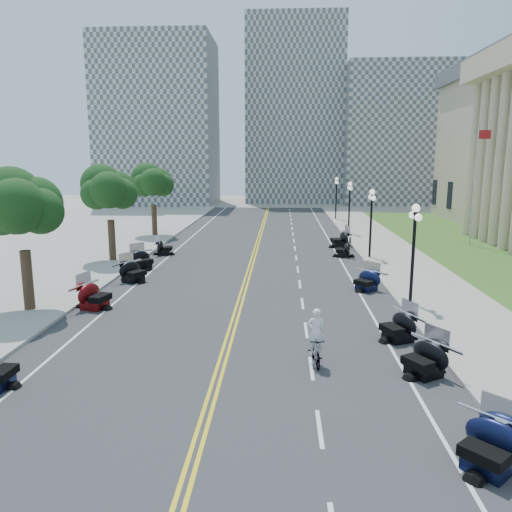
{
  "coord_description": "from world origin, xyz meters",
  "views": [
    {
      "loc": [
        2.12,
        -20.53,
        7.24
      ],
      "look_at": [
        0.71,
        6.32,
        2.0
      ],
      "focal_mm": 35.0,
      "sensor_mm": 36.0,
      "label": 1
    }
  ],
  "objects": [
    {
      "name": "motorcycle_s_9",
      "position": [
        -6.9,
        16.67,
        0.63
      ],
      "size": [
        1.91,
        1.91,
        1.26
      ],
      "primitive_type": null,
      "rotation": [
        0.0,
        0.0,
        1.64
      ],
      "color": "black",
      "rests_on": "road"
    },
    {
      "name": "lane_dash_10",
      "position": [
        3.2,
        16.0,
        0.01
      ],
      "size": [
        0.12,
        2.0,
        0.0
      ],
      "primitive_type": "cube",
      "color": "white",
      "rests_on": "road"
    },
    {
      "name": "motorcycle_s_7",
      "position": [
        -6.75,
        8.09,
        0.69
      ],
      "size": [
        2.71,
        2.71,
        1.38
      ],
      "primitive_type": null,
      "rotation": [
        0.0,
        0.0,
        1.03
      ],
      "color": "black",
      "rests_on": "road"
    },
    {
      "name": "distant_block_a",
      "position": [
        -18.0,
        62.0,
        13.0
      ],
      "size": [
        18.0,
        14.0,
        26.0
      ],
      "primitive_type": "cube",
      "color": "gray",
      "rests_on": "ground"
    },
    {
      "name": "lane_dash_8",
      "position": [
        3.2,
        8.0,
        0.01
      ],
      "size": [
        0.12,
        2.0,
        0.0
      ],
      "primitive_type": "cube",
      "color": "white",
      "rests_on": "road"
    },
    {
      "name": "motorcycle_n_9",
      "position": [
        6.73,
        16.59,
        0.62
      ],
      "size": [
        1.82,
        1.82,
        1.24
      ],
      "primitive_type": null,
      "rotation": [
        0.0,
        0.0,
        -1.6
      ],
      "color": "black",
      "rests_on": "road"
    },
    {
      "name": "ground",
      "position": [
        0.0,
        0.0,
        0.0
      ],
      "size": [
        160.0,
        160.0,
        0.0
      ],
      "primitive_type": "plane",
      "color": "gray"
    },
    {
      "name": "motorcycle_n_10",
      "position": [
        6.95,
        20.58,
        0.75
      ],
      "size": [
        2.54,
        2.54,
        1.5
      ],
      "primitive_type": null,
      "rotation": [
        0.0,
        0.0,
        -1.36
      ],
      "color": "black",
      "rests_on": "road"
    },
    {
      "name": "motorcycle_s_8",
      "position": [
        -7.2,
        11.58,
        0.69
      ],
      "size": [
        2.79,
        2.79,
        1.38
      ],
      "primitive_type": null,
      "rotation": [
        0.0,
        0.0,
        0.81
      ],
      "color": "black",
      "rests_on": "road"
    },
    {
      "name": "lane_dash_12",
      "position": [
        3.2,
        24.0,
        0.01
      ],
      "size": [
        0.12,
        2.0,
        0.0
      ],
      "primitive_type": "cube",
      "color": "white",
      "rests_on": "road"
    },
    {
      "name": "street_lamp_3",
      "position": [
        8.6,
        16.0,
        2.6
      ],
      "size": [
        0.5,
        1.2,
        4.9
      ],
      "primitive_type": null,
      "color": "black",
      "rests_on": "sidewalk_north"
    },
    {
      "name": "lane_dash_16",
      "position": [
        3.2,
        40.0,
        0.01
      ],
      "size": [
        0.12,
        2.0,
        0.0
      ],
      "primitive_type": "cube",
      "color": "white",
      "rests_on": "road"
    },
    {
      "name": "lane_dash_13",
      "position": [
        3.2,
        28.0,
        0.01
      ],
      "size": [
        0.12,
        2.0,
        0.0
      ],
      "primitive_type": "cube",
      "color": "white",
      "rests_on": "road"
    },
    {
      "name": "lane_dash_6",
      "position": [
        3.2,
        0.0,
        0.01
      ],
      "size": [
        0.12,
        2.0,
        0.0
      ],
      "primitive_type": "cube",
      "color": "white",
      "rests_on": "road"
    },
    {
      "name": "lane_dash_5",
      "position": [
        3.2,
        -4.0,
        0.01
      ],
      "size": [
        0.12,
        2.0,
        0.0
      ],
      "primitive_type": "cube",
      "color": "white",
      "rests_on": "road"
    },
    {
      "name": "lane_dash_18",
      "position": [
        3.2,
        48.0,
        0.01
      ],
      "size": [
        0.12,
        2.0,
        0.0
      ],
      "primitive_type": "cube",
      "color": "white",
      "rests_on": "road"
    },
    {
      "name": "tree_4",
      "position": [
        -10.0,
        26.0,
        4.75
      ],
      "size": [
        4.8,
        4.8,
        9.2
      ],
      "primitive_type": null,
      "color": "#235619",
      "rests_on": "sidewalk_south"
    },
    {
      "name": "motorcycle_n_3",
      "position": [
        7.04,
        -9.65,
        0.67
      ],
      "size": [
        2.71,
        2.71,
        1.34
      ],
      "primitive_type": null,
      "rotation": [
        0.0,
        0.0,
        -0.82
      ],
      "color": "black",
      "rests_on": "road"
    },
    {
      "name": "lane_dash_14",
      "position": [
        3.2,
        32.0,
        0.01
      ],
      "size": [
        0.12,
        2.0,
        0.0
      ],
      "primitive_type": "cube",
      "color": "white",
      "rests_on": "road"
    },
    {
      "name": "road",
      "position": [
        0.0,
        10.0,
        0.0
      ],
      "size": [
        16.0,
        90.0,
        0.01
      ],
      "primitive_type": "cube",
      "color": "#333335",
      "rests_on": "ground"
    },
    {
      "name": "lane_dash_11",
      "position": [
        3.2,
        20.0,
        0.01
      ],
      "size": [
        0.12,
        2.0,
        0.0
      ],
      "primitive_type": "cube",
      "color": "white",
      "rests_on": "road"
    },
    {
      "name": "tree_3",
      "position": [
        -10.0,
        14.0,
        4.75
      ],
      "size": [
        4.8,
        4.8,
        9.2
      ],
      "primitive_type": null,
      "color": "#235619",
      "rests_on": "sidewalk_south"
    },
    {
      "name": "lane_dash_9",
      "position": [
        3.2,
        12.0,
        0.01
      ],
      "size": [
        0.12,
        2.0,
        0.0
      ],
      "primitive_type": "cube",
      "color": "white",
      "rests_on": "road"
    },
    {
      "name": "motorcycle_n_7",
      "position": [
        6.86,
        6.76,
        0.64
      ],
      "size": [
        2.58,
        2.58,
        1.27
      ],
      "primitive_type": null,
      "rotation": [
        0.0,
        0.0,
        -0.79
      ],
      "color": "black",
      "rests_on": "road"
    },
    {
      "name": "lane_dash_15",
      "position": [
        3.2,
        36.0,
        0.01
      ],
      "size": [
        0.12,
        2.0,
        0.0
      ],
      "primitive_type": "cube",
      "color": "white",
      "rests_on": "road"
    },
    {
      "name": "tree_2",
      "position": [
        -10.0,
        2.0,
        4.75
      ],
      "size": [
        4.8,
        4.8,
        9.2
      ],
      "primitive_type": null,
      "color": "#235619",
      "rests_on": "sidewalk_south"
    },
    {
      "name": "lane_dash_4",
      "position": [
        3.2,
        -8.0,
        0.01
      ],
      "size": [
        0.12,
        2.0,
        0.0
      ],
      "primitive_type": "cube",
      "color": "white",
      "rests_on": "road"
    },
    {
      "name": "motorcycle_n_4",
      "position": [
        6.97,
        -4.4,
        0.66
      ],
      "size": [
        2.61,
        2.61,
        1.33
      ],
      "primitive_type": null,
      "rotation": [
        0.0,
        0.0,
        -1.01
      ],
      "color": "black",
      "rests_on": "road"
    },
    {
      "name": "lane_dash_17",
      "position": [
        3.2,
        44.0,
        0.01
      ],
      "size": [
        0.12,
        2.0,
        0.0
      ],
      "primitive_type": "cube",
      "color": "white",
      "rests_on": "road"
    },
    {
      "name": "motorcycle_s_6",
      "position": [
        -7.04,
        2.62,
        0.72
      ],
      "size": [
        2.5,
        2.5,
        1.43
      ],
      "primitive_type": null,
      "rotation": [
        0.0,
        0.0,
        1.31
      ],
      "color": "#590A0C",
      "rests_on": "road"
    },
    {
      "name": "street_lamp_4",
      "position": [
        8.6,
        28.0,
        2.6
      ],
      "size": [
        0.5,
        1.2,
        4.9
      ],
      "primitive_type": null,
      "color": "black",
      "rests_on": "sidewalk_north"
    },
    {
      "name": "edge_line_north",
      "position": [
        6.4,
        10.0,
        0.01
      ],
      "size": [
        0.12,
        90.0,
        0.0
      ],
      "primitive_type": "cube",
      "color": "white",
      "rests_on": "road"
    },
    {
      "name": "centerline_yellow_b",
      "position": [
        0.12,
        10.0,
        0.01
      ],
      "size": [
        0.12,
        90.0,
        0.0
      ],
      "primitive_type": "cube",
      "color": "yellow",
      "rests_on": "road"
    },
    {
      "name": "bicycle",
      "position": [
        3.36,
        -3.63,
        0.53
      ],
      "size": [
        0.67,
        1.8,
        1.06
      ],
      "primitive_type": "imported",
      "rotation": [
        0.0,
        0.0,
        0.1
      ],
      "color": "#A51414",
      "rests_on": "road"
    },
    {
      "name": "sidewalk_south",
      "position": [
        -10.5,
        10.0,
        0.07
      ],
      "size": [
        5.0,
        90.0,
        0.15
      ],
      "primitive_type": "cube",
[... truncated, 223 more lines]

